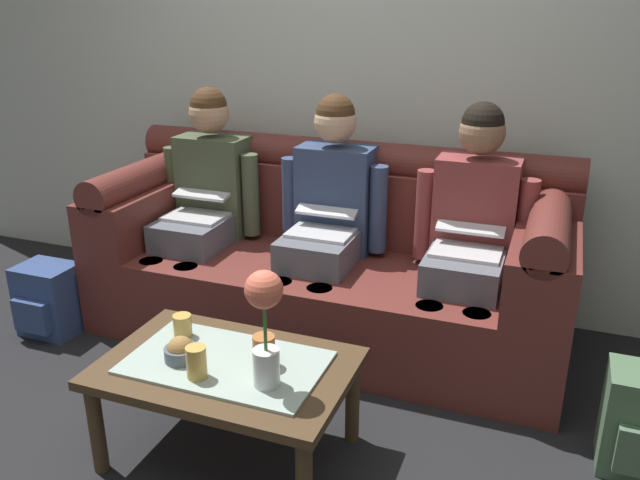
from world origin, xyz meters
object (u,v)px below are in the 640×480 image
Objects in this scene: person_middle at (328,211)px; snack_bowl at (181,351)px; person_right at (471,228)px; cup_near_right at (264,351)px; person_left at (205,196)px; cup_far_center at (183,326)px; flower_vase at (265,317)px; backpack_left at (48,300)px; cup_near_left at (196,362)px; couch at (328,264)px; coffee_table at (227,375)px.

person_middle is 10.07× the size of snack_bowl.
person_right reaches higher than cup_near_right.
cup_far_center is (0.46, -0.97, -0.20)m from person_left.
flower_vase is at bearing -22.61° from cup_far_center.
backpack_left is at bearing -139.27° from person_left.
backpack_left is (-1.30, 0.66, -0.29)m from cup_near_left.
flower_vase is 3.60× the size of cup_near_left.
cup_near_right is at bearing 120.01° from flower_vase.
person_right is 1.38m from cup_far_center.
snack_bowl is (-0.16, -1.13, 0.08)m from couch.
coffee_table is 0.19m from cup_near_right.
person_left is 1.39m from cup_near_left.
person_left is at bearing 118.71° from cup_near_left.
cup_near_left is at bearing -140.01° from cup_near_right.
backpack_left is (-1.34, -0.56, -0.19)m from couch.
cup_near_left is 1.01× the size of cup_near_right.
cup_near_left reaches higher than snack_bowl.
flower_vase is 1.73m from backpack_left.
backpack_left is at bearing 158.89° from cup_far_center.
coffee_table is at bearing -23.58° from cup_far_center.
person_right is 1.21m from cup_near_right.
couch is 1.09m from coffee_table.
person_right is 10.40× the size of cup_near_left.
couch is at bearing 97.69° from cup_near_right.
cup_far_center is at bearing 120.03° from snack_bowl.
cup_near_right is (0.14, -1.05, -0.19)m from person_middle.
flower_vase is 1.14× the size of backpack_left.
cup_near_right is (0.30, 0.08, 0.02)m from snack_bowl.
couch is 0.29m from person_middle.
couch reaches higher than snack_bowl.
cup_far_center is (-0.95, -0.97, -0.20)m from person_right.
person_middle is 1.16m from snack_bowl.
coffee_table is at bearing -90.00° from couch.
person_middle reaches higher than flower_vase.
snack_bowl is 0.33× the size of backpack_left.
person_middle is 1.22m from cup_near_left.
person_right is at bearing 58.35° from cup_near_left.
backpack_left is (-1.10, 0.42, -0.27)m from cup_far_center.
person_right reaches higher than cup_far_center.
cup_far_center is (-0.25, -0.97, -0.20)m from person_middle.
flower_vase reaches higher than snack_bowl.
coffee_table is 0.39m from flower_vase.
couch is at bearing 75.89° from cup_far_center.
person_left reaches higher than flower_vase.
snack_bowl is (-0.16, -1.13, -0.21)m from person_middle.
person_middle is 10.40× the size of cup_near_left.
cup_near_right is at bearing 14.43° from snack_bowl.
cup_near_right is (0.85, -1.05, -0.19)m from person_left.
person_left reaches higher than coffee_table.
snack_bowl is at bearing -162.64° from coffee_table.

